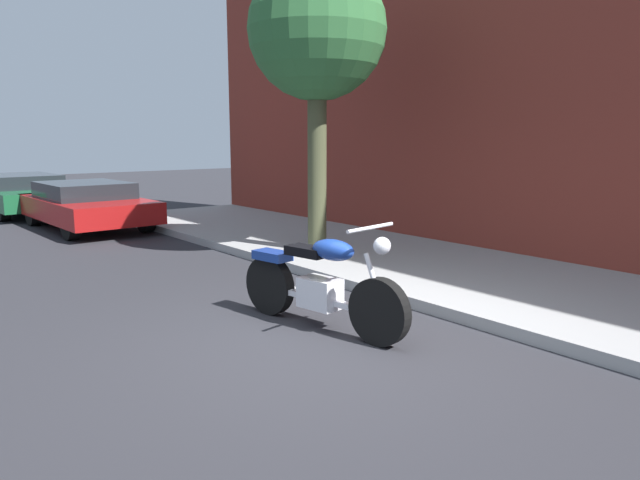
{
  "coord_description": "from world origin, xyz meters",
  "views": [
    {
      "loc": [
        4.15,
        -3.49,
        2.01
      ],
      "look_at": [
        -0.53,
        0.28,
        0.96
      ],
      "focal_mm": 32.9,
      "sensor_mm": 36.0,
      "label": 1
    }
  ],
  "objects_px": {
    "motorcycle": "(320,285)",
    "parked_car_red": "(86,204)",
    "parked_car_green": "(21,192)",
    "street_tree": "(317,34)"
  },
  "relations": [
    {
      "from": "motorcycle",
      "to": "parked_car_red",
      "type": "xyz_separation_m",
      "value": [
        -8.65,
        0.28,
        0.08
      ]
    },
    {
      "from": "parked_car_green",
      "to": "street_tree",
      "type": "distance_m",
      "value": 10.45
    },
    {
      "from": "motorcycle",
      "to": "parked_car_red",
      "type": "distance_m",
      "value": 8.65
    },
    {
      "from": "parked_car_red",
      "to": "parked_car_green",
      "type": "height_order",
      "value": "same"
    },
    {
      "from": "motorcycle",
      "to": "parked_car_red",
      "type": "relative_size",
      "value": 0.54
    },
    {
      "from": "motorcycle",
      "to": "street_tree",
      "type": "height_order",
      "value": "street_tree"
    },
    {
      "from": "parked_car_green",
      "to": "street_tree",
      "type": "bearing_deg",
      "value": 14.19
    },
    {
      "from": "motorcycle",
      "to": "parked_car_green",
      "type": "height_order",
      "value": "motorcycle"
    },
    {
      "from": "parked_car_red",
      "to": "parked_car_green",
      "type": "xyz_separation_m",
      "value": [
        -3.92,
        -0.48,
        0.0
      ]
    },
    {
      "from": "parked_car_red",
      "to": "street_tree",
      "type": "distance_m",
      "value": 6.82
    }
  ]
}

